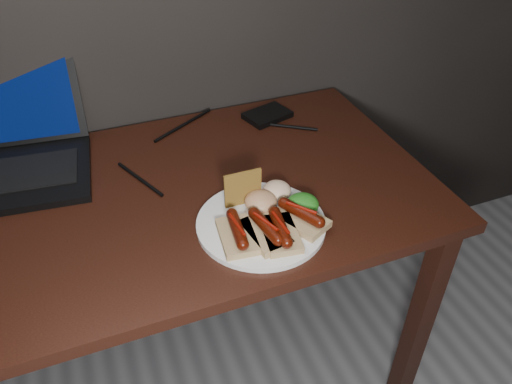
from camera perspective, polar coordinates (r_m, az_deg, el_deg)
The scene contains 13 objects.
desk at distance 1.23m, azimuth -12.99°, elevation -4.31°, with size 1.40×0.70×0.75m.
laptop at distance 1.37m, azimuth -26.88°, elevation 4.29°, with size 0.42×0.40×0.25m.
hard_drive at distance 1.46m, azimuth 1.31°, elevation 8.78°, with size 0.13×0.09×0.02m, color black.
desk_cables at distance 1.31m, azimuth -12.78°, elevation 3.79°, with size 0.91×0.36×0.01m.
plate at distance 1.07m, azimuth 0.58°, elevation -3.62°, with size 0.28×0.28×0.01m, color silver.
bread_sausage_left at distance 1.02m, azimuth -2.16°, elevation -4.70°, with size 0.08×0.12×0.04m.
bread_sausage_center at distance 1.02m, azimuth 1.09°, elevation -4.39°, with size 0.09×0.12×0.04m.
bread_sausage_right at distance 1.06m, azimuth 5.14°, elevation -2.82°, with size 0.11×0.13×0.04m.
bread_sausage_extra at distance 1.02m, azimuth 2.78°, elevation -4.48°, with size 0.09×0.12×0.04m.
crispbread at distance 1.09m, azimuth -1.51°, elevation 0.44°, with size 0.09×0.01×0.09m, color #AC812F.
salad_greens at distance 1.09m, azimuth 5.37°, elevation -1.40°, with size 0.07×0.07×0.04m, color #165010.
salsa_mound at distance 1.09m, azimuth 0.55°, elevation -1.07°, with size 0.07×0.07×0.04m, color #A12F10.
coleslaw_mound at distance 1.13m, azimuth 2.40°, elevation 0.22°, with size 0.06×0.06×0.04m, color white.
Camera 1 is at (-0.06, 0.46, 1.47)m, focal length 35.00 mm.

